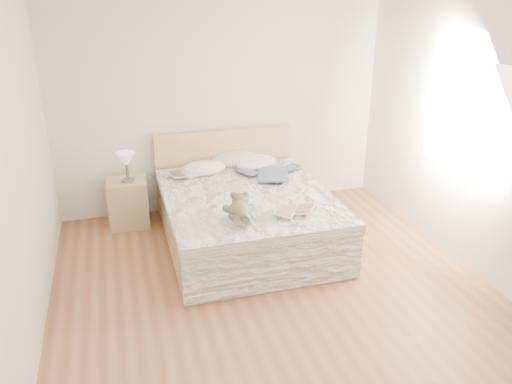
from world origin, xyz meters
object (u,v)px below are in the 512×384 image
(teddy_bear, at_px, (239,217))
(nightstand, at_px, (129,203))
(bed, at_px, (245,215))
(table_lamp, at_px, (126,161))
(childrens_book, at_px, (295,211))
(photo_book, at_px, (184,174))

(teddy_bear, bearing_deg, nightstand, 132.07)
(bed, bearing_deg, table_lamp, 148.74)
(bed, height_order, nightstand, bed)
(table_lamp, relative_size, teddy_bear, 0.93)
(nightstand, distance_m, childrens_book, 2.14)
(bed, distance_m, table_lamp, 1.48)
(nightstand, bearing_deg, bed, -32.02)
(photo_book, distance_m, childrens_book, 1.55)
(childrens_book, bearing_deg, nightstand, 169.40)
(photo_book, bearing_deg, table_lamp, 150.29)
(childrens_book, relative_size, teddy_bear, 1.04)
(table_lamp, height_order, photo_book, table_lamp)
(bed, xyz_separation_m, teddy_bear, (-0.25, -0.76, 0.34))
(photo_book, relative_size, childrens_book, 0.92)
(table_lamp, distance_m, photo_book, 0.67)
(table_lamp, bearing_deg, teddy_bear, -57.69)
(childrens_book, distance_m, teddy_bear, 0.56)
(photo_book, bearing_deg, bed, -61.39)
(nightstand, bearing_deg, teddy_bear, -57.73)
(photo_book, bearing_deg, nightstand, 147.86)
(nightstand, distance_m, teddy_bear, 1.83)
(bed, relative_size, childrens_book, 5.59)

